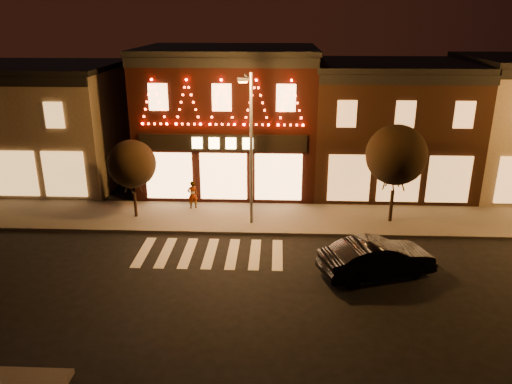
{
  "coord_description": "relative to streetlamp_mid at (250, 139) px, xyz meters",
  "views": [
    {
      "loc": [
        2.93,
        -15.88,
        10.05
      ],
      "look_at": [
        2.05,
        4.0,
        2.94
      ],
      "focal_mm": 34.93,
      "sensor_mm": 36.0,
      "label": 1
    }
  ],
  "objects": [
    {
      "name": "tree_left",
      "position": [
        -6.0,
        0.82,
        -1.52
      ],
      "size": [
        2.42,
        2.42,
        4.05
      ],
      "rotation": [
        0.0,
        0.0,
        0.06
      ],
      "color": "black",
      "rests_on": "sidewalk_far"
    },
    {
      "name": "sidewalk_far",
      "position": [
        0.37,
        1.02,
        -4.43
      ],
      "size": [
        44.0,
        4.0,
        0.15
      ],
      "primitive_type": "cube",
      "color": "#47423D",
      "rests_on": "ground"
    },
    {
      "name": "tree_right",
      "position": [
        7.08,
        0.79,
        -0.89
      ],
      "size": [
        2.96,
        2.96,
        4.95
      ],
      "rotation": [
        0.0,
        0.0,
        -0.21
      ],
      "color": "black",
      "rests_on": "sidewalk_far"
    },
    {
      "name": "pedestrian",
      "position": [
        -3.23,
        2.11,
        -3.59
      ],
      "size": [
        0.66,
        0.56,
        1.53
      ],
      "primitive_type": "imported",
      "rotation": [
        0.0,
        0.0,
        3.56
      ],
      "color": "gray",
      "rests_on": "sidewalk_far"
    },
    {
      "name": "building_right_a",
      "position": [
        7.87,
        7.01,
        -0.74
      ],
      "size": [
        9.2,
        8.28,
        7.5
      ],
      "color": "#381F13",
      "rests_on": "ground"
    },
    {
      "name": "building_left",
      "position": [
        -14.63,
        7.01,
        -0.84
      ],
      "size": [
        12.2,
        8.28,
        7.3
      ],
      "color": "#6C604D",
      "rests_on": "ground"
    },
    {
      "name": "building_pulp",
      "position": [
        -1.63,
        7.0,
        -0.34
      ],
      "size": [
        10.2,
        8.34,
        8.3
      ],
      "color": "black",
      "rests_on": "ground"
    },
    {
      "name": "dark_sedan",
      "position": [
        5.38,
        -4.64,
        -3.74
      ],
      "size": [
        4.95,
        3.03,
        1.54
      ],
      "primitive_type": "imported",
      "rotation": [
        0.0,
        0.0,
        1.89
      ],
      "color": "black",
      "rests_on": "ground"
    },
    {
      "name": "streetlamp_mid",
      "position": [
        0.0,
        0.0,
        0.0
      ],
      "size": [
        0.6,
        1.7,
        7.42
      ],
      "rotation": [
        0.0,
        0.0,
        0.18
      ],
      "color": "#59595E",
      "rests_on": "sidewalk_far"
    },
    {
      "name": "ground",
      "position": [
        -1.63,
        -6.98,
        -4.51
      ],
      "size": [
        120.0,
        120.0,
        0.0
      ],
      "primitive_type": "plane",
      "color": "black",
      "rests_on": "ground"
    }
  ]
}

